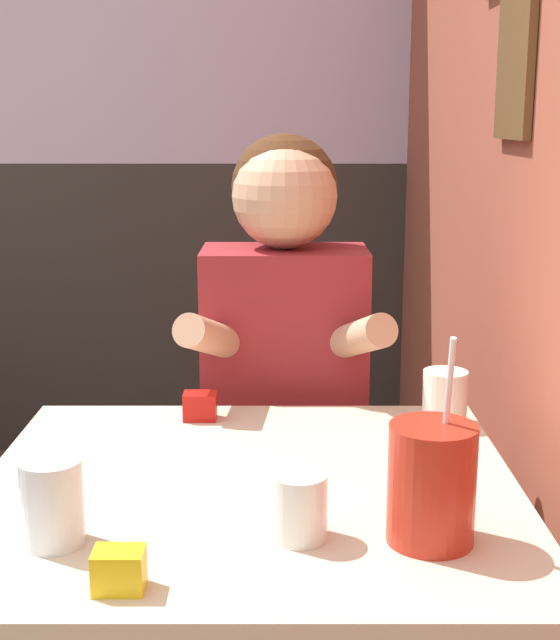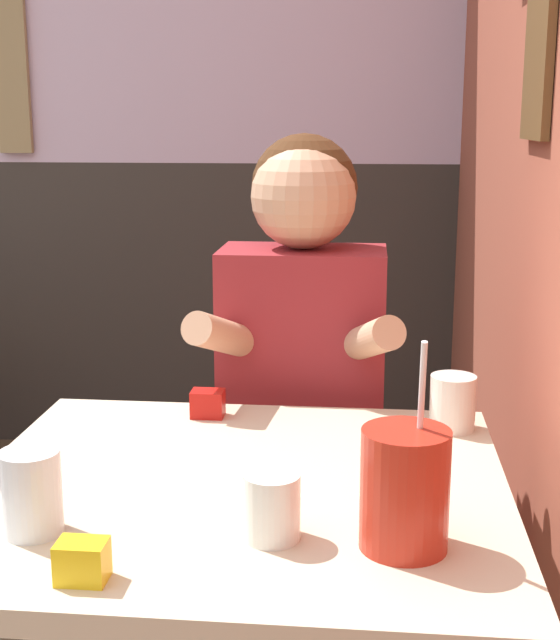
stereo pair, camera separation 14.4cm
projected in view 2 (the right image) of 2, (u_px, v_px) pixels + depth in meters
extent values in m
cube|color=#9E4C38|center=(533.00, 76.00, 1.92)|extent=(0.06, 4.43, 2.70)
cube|color=brown|center=(538.00, 65.00, 1.65)|extent=(0.02, 0.23, 0.27)
cube|color=#332D28|center=(81.00, 306.00, 3.45)|extent=(5.84, 0.06, 1.10)
cube|color=#937F56|center=(10.00, 36.00, 3.20)|extent=(0.12, 0.02, 0.83)
cube|color=beige|center=(237.00, 494.00, 1.35)|extent=(0.82, 0.76, 0.04)
cylinder|color=black|center=(83.00, 585.00, 1.79)|extent=(0.04, 0.04, 0.69)
cylinder|color=black|center=(453.00, 604.00, 1.72)|extent=(0.04, 0.04, 0.69)
cube|color=maroon|center=(301.00, 593.00, 1.99)|extent=(0.31, 0.20, 0.45)
cube|color=maroon|center=(302.00, 378.00, 1.88)|extent=(0.34, 0.20, 0.55)
sphere|color=#472814|center=(304.00, 187.00, 1.82)|extent=(0.22, 0.22, 0.22)
sphere|color=tan|center=(303.00, 196.00, 1.79)|extent=(0.21, 0.21, 0.21)
cylinder|color=tan|center=(227.00, 337.00, 1.73)|extent=(0.14, 0.27, 0.15)
cylinder|color=tan|center=(368.00, 340.00, 1.70)|extent=(0.14, 0.27, 0.15)
cylinder|color=#B22819|center=(405.00, 489.00, 1.13)|extent=(0.11, 0.11, 0.16)
cylinder|color=white|center=(422.00, 393.00, 1.10)|extent=(0.01, 0.04, 0.14)
cylinder|color=silver|center=(32.00, 492.00, 1.18)|extent=(0.08, 0.08, 0.11)
cylinder|color=silver|center=(272.00, 506.00, 1.16)|extent=(0.08, 0.08, 0.09)
cylinder|color=silver|center=(453.00, 403.00, 1.57)|extent=(0.08, 0.08, 0.10)
cube|color=#B7140F|center=(208.00, 404.00, 1.64)|extent=(0.06, 0.04, 0.05)
cube|color=yellow|center=(82.00, 561.00, 1.06)|extent=(0.06, 0.04, 0.05)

